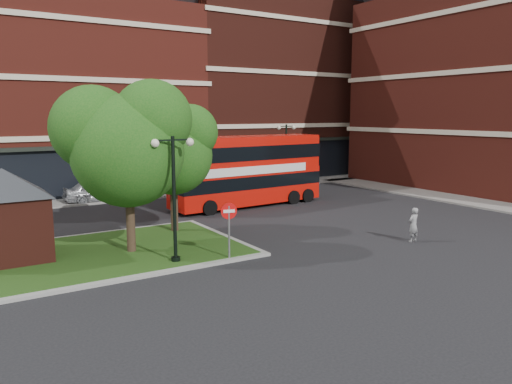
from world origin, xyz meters
TOP-DOWN VIEW (x-y plane):
  - ground at (0.00, 0.00)m, footprint 120.00×120.00m
  - pavement_far at (0.00, 16.50)m, footprint 44.00×3.00m
  - pavement_side at (16.50, 2.00)m, footprint 3.00×28.00m
  - terrace_far_left at (-8.00, 24.00)m, footprint 26.00×12.00m
  - terrace_far_right at (14.00, 24.00)m, footprint 18.00×12.00m
  - traffic_island at (-8.00, 3.00)m, footprint 12.60×7.60m
  - kiosk at (-11.00, 4.00)m, footprint 6.51×6.51m
  - tree_island_west at (-6.60, 2.58)m, footprint 5.40×4.71m
  - tree_island_east at (-3.58, 5.06)m, footprint 4.46×3.90m
  - lamp_island at (-5.50, 0.20)m, footprint 1.72×0.36m
  - lamp_far_left at (2.00, 14.50)m, footprint 1.72×0.36m
  - lamp_far_right at (10.00, 14.50)m, footprint 1.72×0.36m
  - bus at (3.37, 9.43)m, footprint 10.30×2.91m
  - woman at (5.14, -2.34)m, footprint 0.60×0.40m
  - car_silver at (-4.32, 16.00)m, footprint 4.43×1.88m
  - car_white at (5.51, 14.50)m, footprint 4.63×1.87m
  - no_entry_sign at (-3.50, -0.50)m, footprint 0.64×0.22m

SIDE VIEW (x-z plane):
  - ground at x=0.00m, z-range 0.00..0.00m
  - pavement_far at x=0.00m, z-range 0.00..0.12m
  - pavement_side at x=16.50m, z-range 0.00..0.12m
  - traffic_island at x=-8.00m, z-range -0.01..0.14m
  - car_silver at x=-4.32m, z-range 0.00..1.49m
  - car_white at x=5.51m, z-range 0.00..1.50m
  - woman at x=5.14m, z-range 0.00..1.59m
  - no_entry_sign at x=-3.50m, z-range 0.50..2.86m
  - kiosk at x=-11.00m, z-range 0.52..4.12m
  - bus at x=3.37m, z-range 0.61..4.49m
  - lamp_island at x=-5.50m, z-range 0.33..5.33m
  - lamp_far_left at x=2.00m, z-range 0.33..5.33m
  - lamp_far_right at x=10.00m, z-range 0.33..5.33m
  - tree_island_east at x=-3.58m, z-range 1.10..7.39m
  - tree_island_west at x=-6.60m, z-range 1.19..8.40m
  - terrace_far_left at x=-8.00m, z-range 0.00..14.00m
  - terrace_far_right at x=14.00m, z-range 0.00..16.00m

